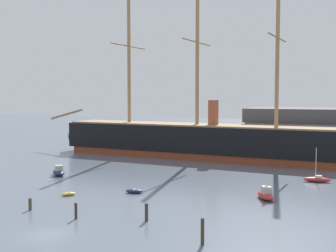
% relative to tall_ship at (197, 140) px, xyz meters
% --- Properties ---
extents(ground_plane, '(400.00, 400.00, 0.00)m').
position_rel_tall_ship_xyz_m(ground_plane, '(4.39, -51.57, -3.61)').
color(ground_plane, slate).
extents(tall_ship, '(68.95, 15.20, 33.15)m').
position_rel_tall_ship_xyz_m(tall_ship, '(0.00, 0.00, 0.00)').
color(tall_ship, brown).
rests_on(tall_ship, ground).
extents(dinghy_foreground_left, '(1.80, 1.91, 0.43)m').
position_rel_tall_ship_xyz_m(dinghy_foreground_left, '(-3.45, -37.76, -3.39)').
color(dinghy_foreground_left, gold).
rests_on(dinghy_foreground_left, ground).
extents(dinghy_near_centre, '(2.45, 1.53, 0.54)m').
position_rel_tall_ship_xyz_m(dinghy_near_centre, '(3.50, -33.21, -3.34)').
color(dinghy_near_centre, '#1E284C').
rests_on(dinghy_near_centre, ground).
extents(motorboat_mid_left, '(4.02, 3.75, 1.63)m').
position_rel_tall_ship_xyz_m(motorboat_mid_left, '(-13.39, -26.78, -3.04)').
color(motorboat_mid_left, '#1E284C').
rests_on(motorboat_mid_left, ground).
extents(motorboat_mid_right, '(3.29, 4.14, 1.61)m').
position_rel_tall_ship_xyz_m(motorboat_mid_right, '(19.70, -29.75, -3.04)').
color(motorboat_mid_right, '#B22D28').
rests_on(motorboat_mid_right, ground).
extents(sailboat_alongside_stern, '(3.98, 1.67, 5.02)m').
position_rel_tall_ship_xyz_m(sailboat_alongside_stern, '(24.42, -16.08, -3.19)').
color(sailboat_alongside_stern, '#B22D28').
rests_on(sailboat_alongside_stern, ground).
extents(motorboat_far_left, '(4.44, 3.89, 1.77)m').
position_rel_tall_ship_xyz_m(motorboat_far_left, '(-23.83, 2.50, -2.99)').
color(motorboat_far_left, '#B22D28').
rests_on(motorboat_far_left, ground).
extents(motorboat_distant_centre, '(2.10, 3.54, 1.39)m').
position_rel_tall_ship_xyz_m(motorboat_distant_centre, '(8.83, 13.04, -3.12)').
color(motorboat_distant_centre, '#1E284C').
rests_on(motorboat_distant_centre, ground).
extents(mooring_piling_nearest, '(0.31, 0.31, 2.27)m').
position_rel_tall_ship_xyz_m(mooring_piling_nearest, '(18.07, -48.38, -2.48)').
color(mooring_piling_nearest, '#423323').
rests_on(mooring_piling_nearest, ground).
extents(mooring_piling_left_pair, '(0.35, 0.35, 1.30)m').
position_rel_tall_ship_xyz_m(mooring_piling_left_pair, '(-3.03, -45.28, -2.96)').
color(mooring_piling_left_pair, '#4C3D2D').
rests_on(mooring_piling_left_pair, ground).
extents(mooring_piling_right_pair, '(0.35, 0.35, 1.79)m').
position_rel_tall_ship_xyz_m(mooring_piling_right_pair, '(10.59, -43.94, -2.72)').
color(mooring_piling_right_pair, '#423323').
rests_on(mooring_piling_right_pair, ground).
extents(mooring_piling_midwater, '(0.28, 0.28, 1.65)m').
position_rel_tall_ship_xyz_m(mooring_piling_midwater, '(3.67, -46.17, -2.79)').
color(mooring_piling_midwater, '#382B1E').
rests_on(mooring_piling_midwater, ground).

